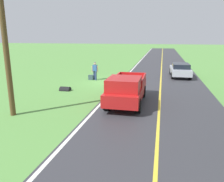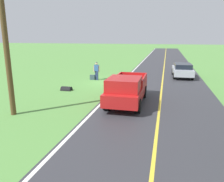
% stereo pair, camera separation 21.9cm
% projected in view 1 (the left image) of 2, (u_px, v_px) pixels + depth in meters
% --- Properties ---
extents(ground_plane, '(200.00, 200.00, 0.00)m').
position_uv_depth(ground_plane, '(108.00, 83.00, 20.37)').
color(ground_plane, '#568E42').
extents(road_surface, '(7.57, 120.00, 0.00)m').
position_uv_depth(road_surface, '(161.00, 85.00, 19.37)').
color(road_surface, '#333338').
rests_on(road_surface, ground).
extents(lane_edge_line, '(0.16, 117.60, 0.00)m').
position_uv_depth(lane_edge_line, '(120.00, 83.00, 20.13)').
color(lane_edge_line, silver).
rests_on(lane_edge_line, ground).
extents(lane_centre_line, '(0.14, 117.60, 0.00)m').
position_uv_depth(lane_centre_line, '(161.00, 85.00, 19.37)').
color(lane_centre_line, gold).
rests_on(lane_centre_line, ground).
extents(hitchhiker_walking, '(0.62, 0.51, 1.75)m').
position_uv_depth(hitchhiker_walking, '(95.00, 70.00, 21.41)').
color(hitchhiker_walking, navy).
rests_on(hitchhiker_walking, ground).
extents(suitcase_carried, '(0.46, 0.21, 0.48)m').
position_uv_depth(suitcase_carried, '(91.00, 77.00, 21.59)').
color(suitcase_carried, '#384C56').
rests_on(suitcase_carried, ground).
extents(pickup_truck_passing, '(2.10, 5.40, 1.82)m').
position_uv_depth(pickup_truck_passing, '(126.00, 89.00, 13.74)').
color(pickup_truck_passing, '#B21919').
rests_on(pickup_truck_passing, ground).
extents(sedan_near_oncoming, '(2.03, 4.45, 1.41)m').
position_uv_depth(sedan_near_oncoming, '(180.00, 70.00, 23.05)').
color(sedan_near_oncoming, '#B2B7C1').
rests_on(sedan_near_oncoming, ground).
extents(utility_pole_roadside, '(0.28, 0.28, 8.59)m').
position_uv_depth(utility_pole_roadside, '(4.00, 33.00, 11.00)').
color(utility_pole_roadside, brown).
rests_on(utility_pole_roadside, ground).
extents(drainage_culvert, '(0.80, 0.60, 0.60)m').
position_uv_depth(drainage_culvert, '(65.00, 90.00, 17.43)').
color(drainage_culvert, black).
rests_on(drainage_culvert, ground).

